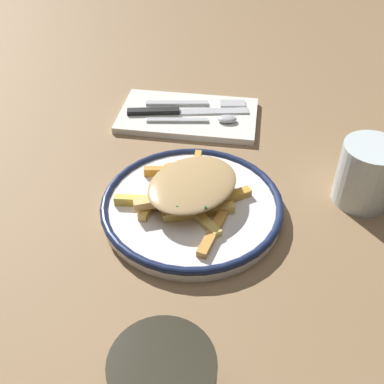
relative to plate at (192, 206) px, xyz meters
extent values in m
plane|color=olive|center=(0.00, 0.00, -0.01)|extent=(2.60, 2.60, 0.00)
cylinder|color=white|center=(0.00, 0.00, 0.00)|extent=(0.24, 0.24, 0.02)
torus|color=#182348|center=(0.00, 0.00, 0.00)|extent=(0.25, 0.25, 0.01)
cube|color=gold|center=(-0.06, -0.03, 0.01)|extent=(0.02, 0.08, 0.01)
cube|color=gold|center=(0.06, 0.03, 0.01)|extent=(0.08, 0.04, 0.01)
cube|color=#EDBA54|center=(0.00, -0.05, 0.01)|extent=(0.08, 0.03, 0.01)
cube|color=#DFB553|center=(0.02, 0.01, 0.01)|extent=(0.04, 0.09, 0.01)
cube|color=gold|center=(-0.02, -0.03, 0.01)|extent=(0.06, 0.04, 0.01)
cube|color=gold|center=(-0.06, 0.00, 0.01)|extent=(0.09, 0.01, 0.01)
cube|color=gold|center=(0.00, -0.02, 0.01)|extent=(0.04, 0.08, 0.01)
cube|color=#CC8730|center=(-0.03, -0.02, 0.01)|extent=(0.08, 0.06, 0.01)
cube|color=#E7B05E|center=(0.00, 0.00, 0.02)|extent=(0.06, 0.05, 0.01)
cube|color=gold|center=(0.01, -0.03, 0.01)|extent=(0.04, 0.06, 0.01)
cube|color=#C5872E|center=(-0.01, 0.00, 0.02)|extent=(0.02, 0.08, 0.01)
cube|color=gold|center=(-0.02, 0.02, 0.01)|extent=(0.02, 0.08, 0.01)
cube|color=gold|center=(0.01, -0.06, 0.01)|extent=(0.01, 0.08, 0.01)
cube|color=#C58B42|center=(-0.01, -0.01, 0.01)|extent=(0.07, 0.03, 0.01)
cube|color=#E1C15E|center=(0.04, 0.02, 0.01)|extent=(0.06, 0.05, 0.01)
cube|color=gold|center=(0.00, 0.00, 0.01)|extent=(0.04, 0.08, 0.01)
cube|color=#DFC460|center=(-0.02, -0.03, 0.01)|extent=(0.07, 0.07, 0.01)
cube|color=gold|center=(0.00, 0.00, 0.01)|extent=(0.03, 0.08, 0.01)
cube|color=#F0B765|center=(0.01, -0.03, 0.02)|extent=(0.04, 0.09, 0.01)
cube|color=gold|center=(-0.01, 0.04, 0.01)|extent=(0.05, 0.07, 0.01)
ellipsoid|color=tan|center=(-0.01, 0.00, 0.03)|extent=(0.17, 0.16, 0.01)
cube|color=#325B31|center=(0.00, -0.02, 0.04)|extent=(0.00, 0.00, 0.00)
cube|color=#1F5B22|center=(0.04, -0.02, 0.04)|extent=(0.00, 0.00, 0.00)
cube|color=#357420|center=(-0.02, 0.02, 0.04)|extent=(0.00, 0.00, 0.00)
cube|color=#1E721D|center=(0.02, 0.02, 0.04)|extent=(0.00, 0.00, 0.00)
cube|color=#2C6035|center=(0.04, 0.02, 0.04)|extent=(0.00, 0.00, 0.00)
cube|color=silver|center=(-0.24, -0.02, -0.01)|extent=(0.15, 0.25, 0.01)
cube|color=silver|center=(-0.26, -0.05, 0.00)|extent=(0.02, 0.11, 0.01)
cube|color=silver|center=(-0.27, 0.05, 0.00)|extent=(0.03, 0.05, 0.00)
cube|color=black|center=(-0.23, -0.08, 0.00)|extent=(0.02, 0.09, 0.01)
cube|color=silver|center=(-0.24, 0.02, 0.00)|extent=(0.03, 0.12, 0.00)
cube|color=silver|center=(-0.21, -0.04, 0.00)|extent=(0.02, 0.10, 0.00)
ellipsoid|color=silver|center=(-0.21, 0.04, 0.01)|extent=(0.02, 0.03, 0.01)
cylinder|color=silver|center=(-0.04, 0.23, 0.03)|extent=(0.08, 0.08, 0.09)
camera|label=1|loc=(0.46, 0.03, 0.43)|focal=43.83mm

